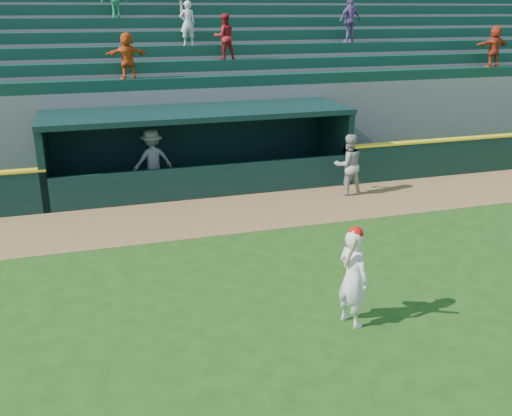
% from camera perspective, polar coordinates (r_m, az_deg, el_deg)
% --- Properties ---
extents(ground, '(120.00, 120.00, 0.00)m').
position_cam_1_polar(ground, '(11.49, 2.37, -8.68)').
color(ground, '#204711').
rests_on(ground, ground).
extents(warning_track, '(40.00, 3.00, 0.01)m').
position_cam_1_polar(warning_track, '(15.79, -3.51, -0.65)').
color(warning_track, olive).
rests_on(warning_track, ground).
extents(dugout_player_front, '(0.92, 0.72, 1.86)m').
position_cam_1_polar(dugout_player_front, '(17.49, 9.20, 4.29)').
color(dugout_player_front, '#A5A49F').
rests_on(dugout_player_front, ground).
extents(dugout_player_inside, '(1.34, 0.92, 1.90)m').
position_cam_1_polar(dugout_player_inside, '(18.05, -10.30, 4.77)').
color(dugout_player_inside, '#ADADA8').
rests_on(dugout_player_inside, ground).
extents(dugout, '(9.40, 2.80, 2.46)m').
position_cam_1_polar(dugout, '(18.33, -5.92, 6.51)').
color(dugout, '#60605C').
rests_on(dugout, ground).
extents(stands, '(34.50, 6.25, 7.41)m').
position_cam_1_polar(stands, '(22.58, -8.38, 11.49)').
color(stands, slate).
rests_on(stands, ground).
extents(batter_at_plate, '(0.63, 0.87, 1.89)m').
position_cam_1_polar(batter_at_plate, '(10.24, 9.68, -6.73)').
color(batter_at_plate, white).
rests_on(batter_at_plate, ground).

